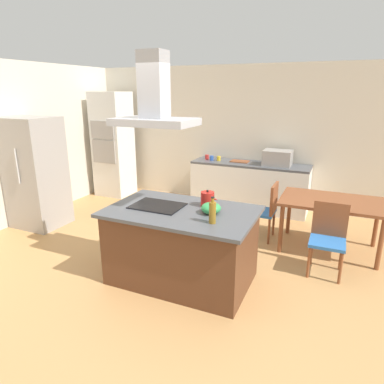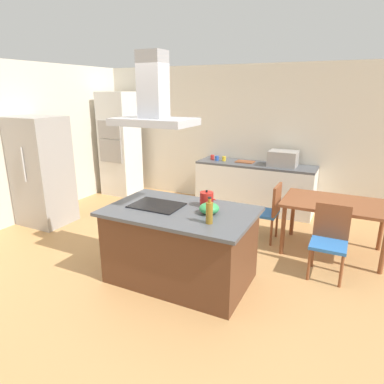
{
  "view_description": "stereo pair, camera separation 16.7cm",
  "coord_description": "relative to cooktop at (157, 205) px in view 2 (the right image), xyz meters",
  "views": [
    {
      "loc": [
        1.6,
        -3.31,
        2.22
      ],
      "look_at": [
        -0.04,
        0.4,
        1.0
      ],
      "focal_mm": 31.59,
      "sensor_mm": 36.0,
      "label": 1
    },
    {
      "loc": [
        1.75,
        -3.24,
        2.22
      ],
      "look_at": [
        -0.04,
        0.4,
        1.0
      ],
      "focal_mm": 31.59,
      "sensor_mm": 36.0,
      "label": 2
    }
  ],
  "objects": [
    {
      "name": "wall_oven_stack",
      "position": [
        -2.59,
        2.65,
        0.2
      ],
      "size": [
        0.7,
        0.66,
        2.2
      ],
      "color": "silver",
      "rests_on": "ground"
    },
    {
      "name": "back_counter",
      "position": [
        0.39,
        2.88,
        -0.46
      ],
      "size": [
        2.21,
        0.62,
        0.9
      ],
      "color": "silver",
      "rests_on": "ground"
    },
    {
      "name": "chair_facing_island",
      "position": [
        1.9,
        0.92,
        -0.4
      ],
      "size": [
        0.42,
        0.42,
        0.89
      ],
      "color": "#2D6BB7",
      "rests_on": "ground"
    },
    {
      "name": "tea_kettle",
      "position": [
        0.54,
        0.25,
        0.08
      ],
      "size": [
        0.21,
        0.16,
        0.2
      ],
      "color": "#B21E19",
      "rests_on": "kitchen_island"
    },
    {
      "name": "coffee_mug_blue",
      "position": [
        -0.38,
        2.84,
        0.04
      ],
      "size": [
        0.08,
        0.08,
        0.09
      ],
      "primitive_type": "cylinder",
      "color": "#2D56B2",
      "rests_on": "back_counter"
    },
    {
      "name": "mixing_bowl",
      "position": [
        0.67,
        0.03,
        0.06
      ],
      "size": [
        0.23,
        0.23,
        0.12
      ],
      "primitive_type": "ellipsoid",
      "color": "#33934C",
      "rests_on": "kitchen_island"
    },
    {
      "name": "dining_table",
      "position": [
        1.9,
        1.59,
        -0.24
      ],
      "size": [
        1.4,
        0.9,
        0.75
      ],
      "color": "brown",
      "rests_on": "ground"
    },
    {
      "name": "cutting_board",
      "position": [
        0.16,
        2.93,
        0.0
      ],
      "size": [
        0.34,
        0.24,
        0.02
      ],
      "primitive_type": "cube",
      "color": "brown",
      "rests_on": "back_counter"
    },
    {
      "name": "wall_left",
      "position": [
        -3.14,
        1.0,
        0.44
      ],
      "size": [
        0.1,
        8.8,
        2.7
      ],
      "primitive_type": "cube",
      "color": "beige",
      "rests_on": "ground"
    },
    {
      "name": "wall_back",
      "position": [
        0.31,
        3.25,
        0.44
      ],
      "size": [
        7.2,
        0.1,
        2.7
      ],
      "primitive_type": "cube",
      "color": "beige",
      "rests_on": "ground"
    },
    {
      "name": "kitchen_island",
      "position": [
        0.31,
        0.0,
        -0.45
      ],
      "size": [
        1.72,
        1.09,
        0.9
      ],
      "color": "#59331E",
      "rests_on": "ground"
    },
    {
      "name": "range_hood",
      "position": [
        0.0,
        0.0,
        1.2
      ],
      "size": [
        0.9,
        0.55,
        0.78
      ],
      "color": "#ADADB2"
    },
    {
      "name": "coffee_mug_yellow",
      "position": [
        -0.24,
        2.86,
        0.04
      ],
      "size": [
        0.08,
        0.08,
        0.09
      ],
      "primitive_type": "cylinder",
      "color": "gold",
      "rests_on": "back_counter"
    },
    {
      "name": "coffee_mug_red",
      "position": [
        -0.51,
        2.9,
        0.04
      ],
      "size": [
        0.08,
        0.08,
        0.09
      ],
      "primitive_type": "cylinder",
      "color": "red",
      "rests_on": "back_counter"
    },
    {
      "name": "chair_at_left_end",
      "position": [
        0.99,
        1.59,
        -0.4
      ],
      "size": [
        0.42,
        0.42,
        0.89
      ],
      "color": "#2D6BB7",
      "rests_on": "ground"
    },
    {
      "name": "countertop_microwave",
      "position": [
        0.89,
        2.88,
        0.13
      ],
      "size": [
        0.5,
        0.38,
        0.28
      ],
      "primitive_type": "cube",
      "color": "#9E9993",
      "rests_on": "back_counter"
    },
    {
      "name": "refrigerator",
      "position": [
        -2.67,
        0.63,
        0.0
      ],
      "size": [
        0.8,
        0.73,
        1.82
      ],
      "color": "#9E9993",
      "rests_on": "ground"
    },
    {
      "name": "ground",
      "position": [
        0.31,
        1.5,
        -0.91
      ],
      "size": [
        16.0,
        16.0,
        0.0
      ],
      "primitive_type": "plane",
      "color": "tan"
    },
    {
      "name": "cooktop",
      "position": [
        0.0,
        0.0,
        0.0
      ],
      "size": [
        0.6,
        0.44,
        0.01
      ],
      "primitive_type": "cube",
      "color": "black",
      "rests_on": "kitchen_island"
    },
    {
      "name": "olive_oil_bottle",
      "position": [
        0.78,
        -0.23,
        0.12
      ],
      "size": [
        0.07,
        0.07,
        0.29
      ],
      "color": "olive",
      "rests_on": "kitchen_island"
    }
  ]
}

